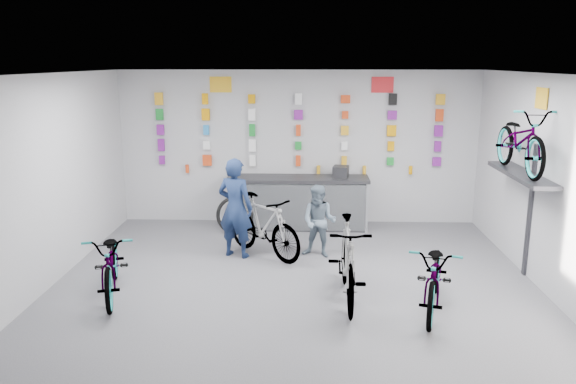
{
  "coord_description": "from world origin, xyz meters",
  "views": [
    {
      "loc": [
        0.16,
        -6.93,
        3.17
      ],
      "look_at": [
        -0.12,
        1.4,
        1.21
      ],
      "focal_mm": 35.0,
      "sensor_mm": 36.0,
      "label": 1
    }
  ],
  "objects_px": {
    "bike_center": "(348,261)",
    "bike_right": "(436,276)",
    "customer": "(319,221)",
    "counter": "(298,203)",
    "clerk": "(235,208)",
    "bike_left": "(112,262)",
    "bike_service": "(263,226)"
  },
  "relations": [
    {
      "from": "customer",
      "to": "bike_center",
      "type": "bearing_deg",
      "value": -61.41
    },
    {
      "from": "bike_left",
      "to": "bike_service",
      "type": "xyz_separation_m",
      "value": [
        1.96,
        1.66,
        0.05
      ]
    },
    {
      "from": "bike_center",
      "to": "bike_service",
      "type": "xyz_separation_m",
      "value": [
        -1.26,
        1.73,
        -0.04
      ]
    },
    {
      "from": "bike_left",
      "to": "customer",
      "type": "distance_m",
      "value": 3.33
    },
    {
      "from": "bike_left",
      "to": "bike_center",
      "type": "distance_m",
      "value": 3.22
    },
    {
      "from": "bike_center",
      "to": "bike_right",
      "type": "relative_size",
      "value": 1.04
    },
    {
      "from": "bike_service",
      "to": "customer",
      "type": "bearing_deg",
      "value": -45.71
    },
    {
      "from": "bike_service",
      "to": "clerk",
      "type": "relative_size",
      "value": 1.05
    },
    {
      "from": "counter",
      "to": "customer",
      "type": "xyz_separation_m",
      "value": [
        0.38,
        -1.63,
        0.12
      ]
    },
    {
      "from": "bike_right",
      "to": "clerk",
      "type": "xyz_separation_m",
      "value": [
        -2.83,
        1.98,
        0.35
      ]
    },
    {
      "from": "counter",
      "to": "bike_center",
      "type": "distance_m",
      "value": 3.44
    },
    {
      "from": "bike_center",
      "to": "customer",
      "type": "xyz_separation_m",
      "value": [
        -0.35,
        1.74,
        0.04
      ]
    },
    {
      "from": "clerk",
      "to": "customer",
      "type": "distance_m",
      "value": 1.39
    },
    {
      "from": "counter",
      "to": "bike_left",
      "type": "xyz_separation_m",
      "value": [
        -2.5,
        -3.29,
        -0.01
      ]
    },
    {
      "from": "counter",
      "to": "bike_left",
      "type": "bearing_deg",
      "value": -127.19
    },
    {
      "from": "bike_left",
      "to": "bike_service",
      "type": "bearing_deg",
      "value": 24.48
    },
    {
      "from": "bike_service",
      "to": "clerk",
      "type": "height_order",
      "value": "clerk"
    },
    {
      "from": "clerk",
      "to": "bike_service",
      "type": "bearing_deg",
      "value": -156.53
    },
    {
      "from": "clerk",
      "to": "bike_left",
      "type": "bearing_deg",
      "value": 67.15
    },
    {
      "from": "bike_left",
      "to": "bike_service",
      "type": "relative_size",
      "value": 1.04
    },
    {
      "from": "bike_center",
      "to": "bike_right",
      "type": "bearing_deg",
      "value": -13.65
    },
    {
      "from": "bike_center",
      "to": "bike_left",
      "type": "bearing_deg",
      "value": 178.79
    },
    {
      "from": "bike_service",
      "to": "clerk",
      "type": "bearing_deg",
      "value": 137.8
    },
    {
      "from": "bike_left",
      "to": "customer",
      "type": "xyz_separation_m",
      "value": [
        2.88,
        1.66,
        0.13
      ]
    },
    {
      "from": "bike_right",
      "to": "clerk",
      "type": "distance_m",
      "value": 3.47
    },
    {
      "from": "counter",
      "to": "clerk",
      "type": "height_order",
      "value": "clerk"
    },
    {
      "from": "counter",
      "to": "customer",
      "type": "height_order",
      "value": "customer"
    },
    {
      "from": "bike_left",
      "to": "bike_center",
      "type": "relative_size",
      "value": 0.97
    },
    {
      "from": "customer",
      "to": "counter",
      "type": "bearing_deg",
      "value": 120.4
    },
    {
      "from": "bike_center",
      "to": "customer",
      "type": "height_order",
      "value": "customer"
    },
    {
      "from": "clerk",
      "to": "bike_right",
      "type": "bearing_deg",
      "value": 164.89
    },
    {
      "from": "bike_left",
      "to": "clerk",
      "type": "bearing_deg",
      "value": 31.51
    }
  ]
}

